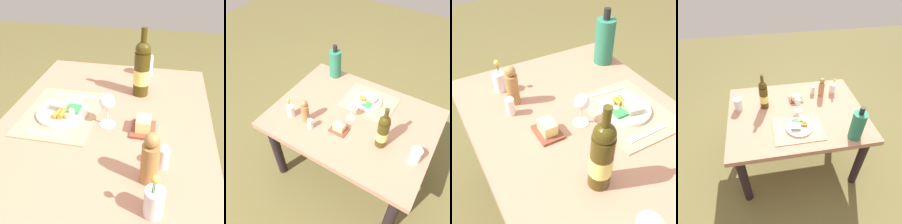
{
  "view_description": "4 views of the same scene",
  "coord_description": "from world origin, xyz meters",
  "views": [
    {
      "loc": [
        0.92,
        0.22,
        1.41
      ],
      "look_at": [
        0.08,
        0.05,
        0.84
      ],
      "focal_mm": 42.14,
      "sensor_mm": 36.0,
      "label": 1
    },
    {
      "loc": [
        -0.55,
        1.12,
        2.07
      ],
      "look_at": [
        0.1,
        0.07,
        0.79
      ],
      "focal_mm": 37.57,
      "sensor_mm": 36.0,
      "label": 2
    },
    {
      "loc": [
        -0.76,
        0.53,
        1.57
      ],
      "look_at": [
        0.07,
        0.07,
        0.77
      ],
      "focal_mm": 45.24,
      "sensor_mm": 36.0,
      "label": 3
    },
    {
      "loc": [
        -0.29,
        -1.35,
        1.96
      ],
      "look_at": [
        -0.07,
        -0.06,
        0.79
      ],
      "focal_mm": 31.71,
      "sensor_mm": 36.0,
      "label": 4
    }
  ],
  "objects": [
    {
      "name": "flower_vase",
      "position": [
        0.42,
        0.24,
        0.78
      ],
      "size": [
        0.06,
        0.06,
        0.17
      ],
      "color": "silver",
      "rests_on": "dining_table"
    },
    {
      "name": "dinner_plate",
      "position": [
        -0.02,
        -0.2,
        0.75
      ],
      "size": [
        0.23,
        0.23,
        0.04
      ],
      "color": "white",
      "rests_on": "placemat"
    },
    {
      "name": "salt_shaker",
      "position": [
        0.22,
        0.26,
        0.77
      ],
      "size": [
        0.04,
        0.04,
        0.08
      ],
      "primitive_type": "cylinder",
      "color": "white",
      "rests_on": "dining_table"
    },
    {
      "name": "wine_bottle",
      "position": [
        -0.29,
        0.13,
        0.87
      ],
      "size": [
        0.08,
        0.08,
        0.35
      ],
      "color": "#3F350E",
      "rests_on": "dining_table"
    },
    {
      "name": "fork",
      "position": [
        -0.19,
        -0.19,
        0.74
      ],
      "size": [
        0.02,
        0.19,
        0.0
      ],
      "primitive_type": "cube",
      "rotation": [
        0.0,
        0.0,
        0.02
      ],
      "color": "silver",
      "rests_on": "placemat"
    },
    {
      "name": "pepper_mill",
      "position": [
        0.29,
        0.22,
        0.82
      ],
      "size": [
        0.06,
        0.06,
        0.2
      ],
      "color": "#A5753F",
      "rests_on": "dining_table"
    },
    {
      "name": "butter_dish",
      "position": [
        0.02,
        0.17,
        0.75
      ],
      "size": [
        0.13,
        0.1,
        0.06
      ],
      "color": "brown",
      "rests_on": "dining_table"
    },
    {
      "name": "knife",
      "position": [
        0.14,
        -0.21,
        0.74
      ],
      "size": [
        0.04,
        0.18,
        0.0
      ],
      "primitive_type": "cube",
      "rotation": [
        0.0,
        0.0,
        -0.11
      ],
      "color": "silver",
      "rests_on": "placemat"
    },
    {
      "name": "dining_table",
      "position": [
        0.0,
        0.0,
        0.62
      ],
      "size": [
        1.26,
        0.94,
        0.73
      ],
      "color": "#B1775D",
      "rests_on": "ground_plane"
    },
    {
      "name": "wine_glass",
      "position": [
        0.01,
        0.01,
        0.84
      ],
      "size": [
        0.07,
        0.07,
        0.15
      ],
      "color": "white",
      "rests_on": "dining_table"
    },
    {
      "name": "water_tumbler",
      "position": [
        -0.53,
        0.13,
        0.78
      ],
      "size": [
        0.08,
        0.08,
        0.11
      ],
      "color": "silver",
      "rests_on": "dining_table"
    },
    {
      "name": "placemat",
      "position": [
        -0.03,
        -0.21,
        0.73
      ],
      "size": [
        0.42,
        0.33,
        0.01
      ],
      "primitive_type": "cube",
      "color": "tan",
      "rests_on": "dining_table"
    },
    {
      "name": "ground_plane",
      "position": [
        0.0,
        0.0,
        0.0
      ],
      "size": [
        8.0,
        8.0,
        0.0
      ],
      "primitive_type": "plane",
      "color": "brown"
    }
  ]
}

